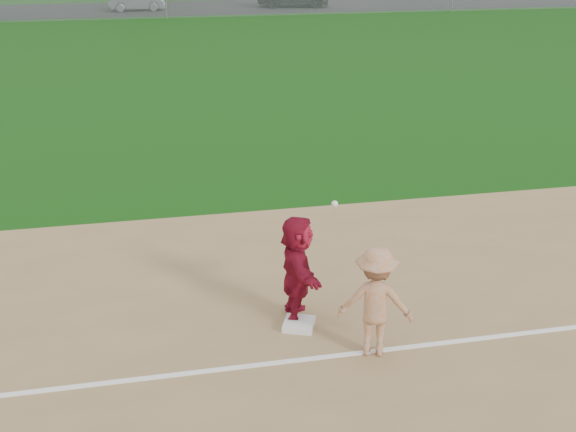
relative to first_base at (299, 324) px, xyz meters
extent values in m
plane|color=#11440D|center=(0.12, -0.09, -0.07)|extent=(160.00, 160.00, 0.00)
cube|color=white|center=(0.12, -0.89, -0.05)|extent=(60.00, 0.10, 0.01)
cube|color=black|center=(0.12, 45.91, -0.07)|extent=(120.00, 10.00, 0.01)
cube|color=white|center=(0.00, 0.00, 0.00)|extent=(0.59, 0.59, 0.10)
imported|color=maroon|center=(0.03, 0.28, 0.81)|extent=(0.62, 1.63, 1.73)
imported|color=#53555A|center=(-1.71, 44.72, 0.58)|extent=(3.95, 1.52, 1.29)
imported|color=#9F9FA2|center=(0.90, -0.90, 0.77)|extent=(1.21, 0.93, 1.65)
sphere|color=white|center=(0.44, -0.30, 2.07)|extent=(0.09, 0.09, 0.09)
plane|color=#999EA0|center=(0.12, 39.91, 0.93)|extent=(110.00, 0.00, 110.00)
cylinder|color=gray|center=(0.12, 39.91, 0.93)|extent=(0.08, 0.08, 2.00)
camera|label=1|loc=(-2.16, -9.41, 5.73)|focal=45.00mm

